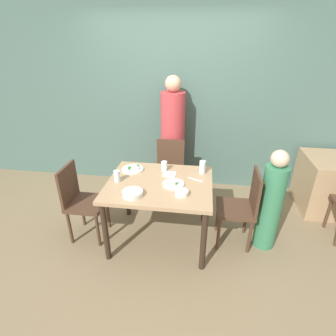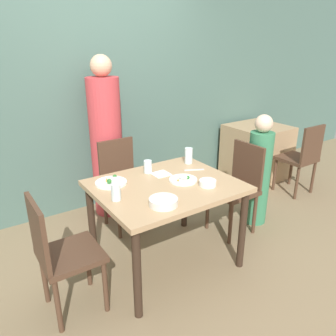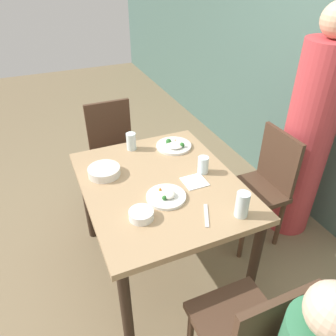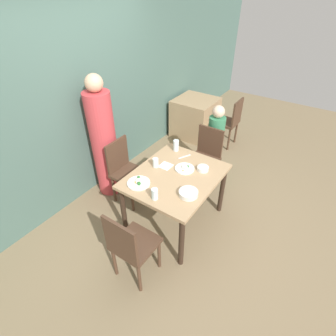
% 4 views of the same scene
% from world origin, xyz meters
% --- Properties ---
extents(ground_plane, '(10.00, 10.00, 0.00)m').
position_xyz_m(ground_plane, '(0.00, 0.00, 0.00)').
color(ground_plane, '#847051').
extents(wall_back, '(10.00, 0.06, 2.70)m').
position_xyz_m(wall_back, '(0.00, 1.42, 1.35)').
color(wall_back, '#4C6B60').
rests_on(wall_back, ground_plane).
extents(dining_table, '(1.11, 0.92, 0.75)m').
position_xyz_m(dining_table, '(0.00, 0.00, 0.65)').
color(dining_table, tan).
rests_on(dining_table, ground_plane).
extents(chair_adult_spot, '(0.40, 0.40, 0.90)m').
position_xyz_m(chair_adult_spot, '(-0.00, 0.80, 0.49)').
color(chair_adult_spot, '#4C3323').
rests_on(chair_adult_spot, ground_plane).
extents(chair_child_spot, '(0.40, 0.40, 0.90)m').
position_xyz_m(chair_child_spot, '(0.89, 0.06, 0.49)').
color(chair_child_spot, '#4C3323').
rests_on(chair_child_spot, ground_plane).
extents(chair_empty_left, '(0.40, 0.40, 0.90)m').
position_xyz_m(chair_empty_left, '(-0.89, -0.07, 0.49)').
color(chair_empty_left, '#4C3323').
rests_on(chair_empty_left, ground_plane).
extents(person_adult, '(0.34, 0.34, 1.70)m').
position_xyz_m(person_adult, '(-0.00, 1.14, 0.79)').
color(person_adult, '#C63D42').
rests_on(person_adult, ground_plane).
extents(person_child, '(0.24, 0.24, 1.16)m').
position_xyz_m(person_child, '(1.19, 0.06, 0.54)').
color(person_child, '#387F56').
rests_on(person_child, ground_plane).
extents(bowl_curry, '(0.20, 0.20, 0.05)m').
position_xyz_m(bowl_curry, '(-0.22, -0.30, 0.78)').
color(bowl_curry, silver).
rests_on(bowl_curry, dining_table).
extents(plate_rice_adult, '(0.25, 0.25, 0.06)m').
position_xyz_m(plate_rice_adult, '(-0.35, 0.25, 0.76)').
color(plate_rice_adult, white).
rests_on(plate_rice_adult, dining_table).
extents(plate_rice_child, '(0.23, 0.23, 0.05)m').
position_xyz_m(plate_rice_child, '(0.16, -0.03, 0.76)').
color(plate_rice_child, white).
rests_on(plate_rice_child, dining_table).
extents(bowl_rice_small, '(0.13, 0.13, 0.05)m').
position_xyz_m(bowl_rice_small, '(0.26, -0.21, 0.77)').
color(bowl_rice_small, white).
rests_on(bowl_rice_small, dining_table).
extents(glass_water_tall, '(0.07, 0.07, 0.15)m').
position_xyz_m(glass_water_tall, '(0.45, 0.28, 0.82)').
color(glass_water_tall, silver).
rests_on(glass_water_tall, dining_table).
extents(glass_water_short, '(0.07, 0.07, 0.11)m').
position_xyz_m(glass_water_short, '(0.01, 0.29, 0.80)').
color(glass_water_short, silver).
rests_on(glass_water_short, dining_table).
extents(glass_water_center, '(0.07, 0.07, 0.12)m').
position_xyz_m(glass_water_center, '(-0.45, -0.04, 0.81)').
color(glass_water_center, silver).
rests_on(glass_water_center, dining_table).
extents(napkin_folded, '(0.14, 0.14, 0.01)m').
position_xyz_m(napkin_folded, '(0.08, 0.19, 0.75)').
color(napkin_folded, white).
rests_on(napkin_folded, dining_table).
extents(fork_steel, '(0.17, 0.10, 0.01)m').
position_xyz_m(fork_steel, '(0.38, 0.11, 0.75)').
color(fork_steel, silver).
rests_on(fork_steel, dining_table).
extents(background_table, '(0.73, 0.74, 0.73)m').
position_xyz_m(background_table, '(2.17, 0.94, 0.37)').
color(background_table, tan).
rests_on(background_table, ground_plane).
extents(chair_background, '(0.40, 0.40, 0.90)m').
position_xyz_m(chair_background, '(2.17, 0.24, 0.49)').
color(chair_background, '#4C3323').
rests_on(chair_background, ground_plane).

